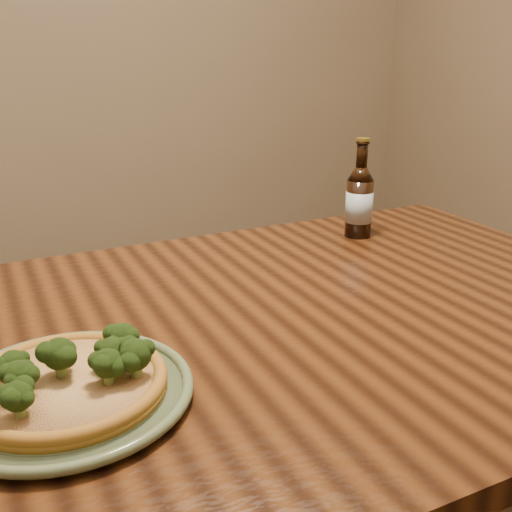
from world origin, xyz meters
name	(u,v)px	position (x,y,z in m)	size (l,w,h in m)	color
table	(216,379)	(0.00, 0.10, 0.66)	(1.60, 0.90, 0.75)	#42220E
plate	(67,393)	(-0.24, -0.01, 0.76)	(0.31, 0.31, 0.02)	#5C6C4A
pizza	(68,380)	(-0.24, -0.01, 0.78)	(0.25, 0.25, 0.07)	#A87126
beer_bottle	(359,201)	(0.47, 0.39, 0.83)	(0.06, 0.06, 0.22)	black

